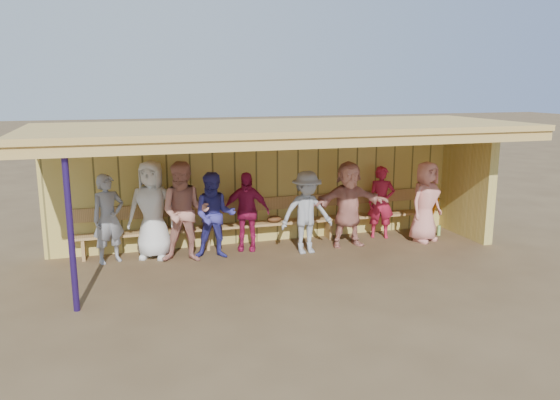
# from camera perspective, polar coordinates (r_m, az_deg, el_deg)

# --- Properties ---
(ground) EXTENTS (90.00, 90.00, 0.00)m
(ground) POSITION_cam_1_polar(r_m,az_deg,el_deg) (10.25, 0.58, -6.14)
(ground) COLOR brown
(ground) RESTS_ON ground
(player_a) EXTENTS (0.70, 0.59, 1.63)m
(player_a) POSITION_cam_1_polar(r_m,az_deg,el_deg) (10.33, -17.49, -1.88)
(player_a) COLOR gray
(player_a) RESTS_ON ground
(player_b) EXTENTS (1.05, 0.87, 1.84)m
(player_b) POSITION_cam_1_polar(r_m,az_deg,el_deg) (10.36, -13.21, -0.98)
(player_b) COLOR silver
(player_b) RESTS_ON ground
(player_c) EXTENTS (0.90, 0.77, 1.62)m
(player_c) POSITION_cam_1_polar(r_m,az_deg,el_deg) (10.17, -6.85, -1.63)
(player_c) COLOR #383695
(player_c) RESTS_ON ground
(player_d) EXTENTS (0.98, 0.67, 1.54)m
(player_d) POSITION_cam_1_polar(r_m,az_deg,el_deg) (10.63, -3.56, -1.19)
(player_d) COLOR #B01C4F
(player_d) RESTS_ON ground
(player_e) EXTENTS (1.04, 0.62, 1.59)m
(player_e) POSITION_cam_1_polar(r_m,az_deg,el_deg) (10.42, 2.80, -1.31)
(player_e) COLOR #989BA0
(player_e) RESTS_ON ground
(player_f) EXTENTS (1.62, 0.61, 1.72)m
(player_f) POSITION_cam_1_polar(r_m,az_deg,el_deg) (10.94, 7.16, -0.42)
(player_f) COLOR tan
(player_f) RESTS_ON ground
(player_g) EXTENTS (0.65, 0.56, 1.52)m
(player_g) POSITION_cam_1_polar(r_m,az_deg,el_deg) (11.67, 10.53, -0.23)
(player_g) COLOR #B21C39
(player_g) RESTS_ON ground
(player_h) EXTENTS (0.95, 0.79, 1.66)m
(player_h) POSITION_cam_1_polar(r_m,az_deg,el_deg) (11.59, 14.97, -0.17)
(player_h) COLOR #E28C7F
(player_h) RESTS_ON ground
(player_extra) EXTENTS (1.04, 0.89, 1.85)m
(player_extra) POSITION_cam_1_polar(r_m,az_deg,el_deg) (10.03, -9.92, -1.26)
(player_extra) COLOR tan
(player_extra) RESTS_ON ground
(dugout_structure) EXTENTS (8.80, 3.20, 2.50)m
(dugout_structure) POSITION_cam_1_polar(r_m,az_deg,el_deg) (10.63, 1.47, 3.89)
(dugout_structure) COLOR #D1B859
(dugout_structure) RESTS_ON ground
(bench) EXTENTS (7.60, 0.34, 0.93)m
(bench) POSITION_cam_1_polar(r_m,az_deg,el_deg) (11.14, -1.16, -1.85)
(bench) COLOR tan
(bench) RESTS_ON ground
(dugout_equipment) EXTENTS (6.16, 0.62, 0.80)m
(dugout_equipment) POSITION_cam_1_polar(r_m,az_deg,el_deg) (10.89, -3.72, -2.39)
(dugout_equipment) COLOR orange
(dugout_equipment) RESTS_ON ground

